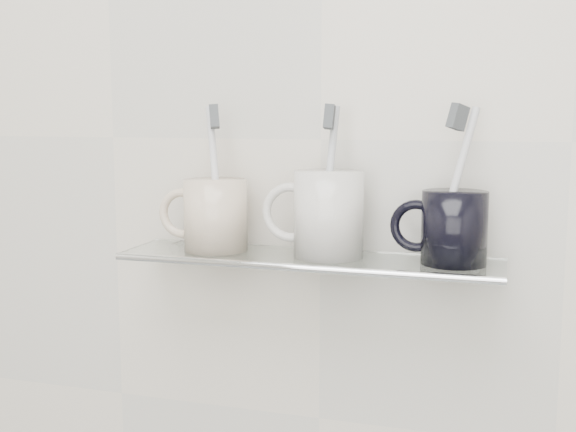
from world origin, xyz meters
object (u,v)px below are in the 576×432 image
at_px(shelf_glass, 308,259).
at_px(mug_left, 216,215).
at_px(mug_center, 329,214).
at_px(mug_right, 454,228).

bearing_deg(shelf_glass, mug_left, 177.84).
distance_m(shelf_glass, mug_center, 0.07).
distance_m(shelf_glass, mug_left, 0.14).
bearing_deg(mug_left, mug_center, -11.29).
height_order(mug_left, mug_center, mug_center).
bearing_deg(shelf_glass, mug_center, 10.98).
height_order(shelf_glass, mug_right, mug_right).
xyz_separation_m(shelf_glass, mug_center, (0.03, 0.00, 0.06)).
bearing_deg(shelf_glass, mug_right, 1.55).
relative_size(shelf_glass, mug_center, 4.46).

